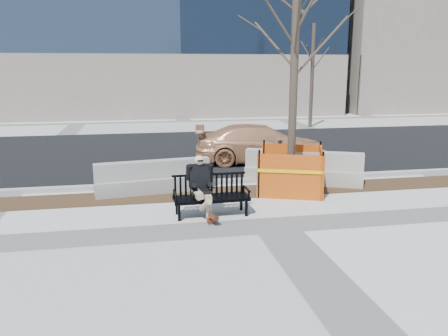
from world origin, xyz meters
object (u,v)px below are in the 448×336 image
(bench, at_px, (211,215))
(jersey_barrier_right, at_px, (303,183))
(seated_man, at_px, (201,215))
(tree_fence, at_px, (290,191))
(jersey_barrier_left, at_px, (154,192))
(sedan, at_px, (261,162))

(bench, xyz_separation_m, jersey_barrier_right, (2.99, 2.30, 0.00))
(seated_man, xyz_separation_m, tree_fence, (2.60, 1.53, 0.00))
(tree_fence, xyz_separation_m, jersey_barrier_left, (-3.56, 0.56, 0.00))
(tree_fence, height_order, sedan, tree_fence)
(sedan, distance_m, jersey_barrier_right, 3.00)
(bench, xyz_separation_m, jersey_barrier_left, (-1.19, 2.13, 0.00))
(seated_man, distance_m, sedan, 5.93)
(jersey_barrier_left, relative_size, jersey_barrier_right, 0.92)
(bench, xyz_separation_m, tree_fence, (2.37, 1.57, 0.00))
(sedan, bearing_deg, jersey_barrier_left, 137.91)
(tree_fence, bearing_deg, seated_man, -149.52)
(sedan, xyz_separation_m, jersey_barrier_right, (0.42, -2.97, 0.00))
(bench, xyz_separation_m, seated_man, (-0.23, 0.04, 0.00))
(jersey_barrier_left, bearing_deg, bench, -68.67)
(seated_man, bearing_deg, tree_fence, 28.72)
(jersey_barrier_left, xyz_separation_m, jersey_barrier_right, (4.18, 0.17, 0.00))
(sedan, bearing_deg, tree_fence, -174.96)
(bench, distance_m, tree_fence, 2.84)
(bench, relative_size, seated_man, 1.25)
(jersey_barrier_right, bearing_deg, tree_fence, -106.18)
(tree_fence, xyz_separation_m, sedan, (0.20, 3.70, 0.00))
(tree_fence, bearing_deg, jersey_barrier_left, 171.01)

